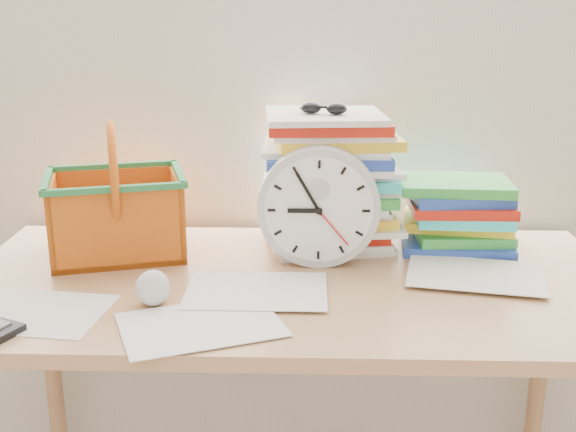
{
  "coord_description": "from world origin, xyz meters",
  "views": [
    {
      "loc": [
        0.04,
        0.18,
        1.32
      ],
      "look_at": [
        -0.0,
        1.6,
        0.89
      ],
      "focal_mm": 45.0,
      "sensor_mm": 36.0,
      "label": 1
    }
  ],
  "objects_px": {
    "desk": "(290,311)",
    "paper_stack": "(330,180)",
    "clock": "(319,207)",
    "book_stack": "(460,214)",
    "basket": "(115,191)"
  },
  "relations": [
    {
      "from": "book_stack",
      "to": "basket",
      "type": "bearing_deg",
      "value": -174.71
    },
    {
      "from": "clock",
      "to": "basket",
      "type": "bearing_deg",
      "value": 173.37
    },
    {
      "from": "clock",
      "to": "book_stack",
      "type": "relative_size",
      "value": 0.97
    },
    {
      "from": "paper_stack",
      "to": "basket",
      "type": "height_order",
      "value": "paper_stack"
    },
    {
      "from": "book_stack",
      "to": "basket",
      "type": "height_order",
      "value": "basket"
    },
    {
      "from": "book_stack",
      "to": "basket",
      "type": "relative_size",
      "value": 0.91
    },
    {
      "from": "paper_stack",
      "to": "clock",
      "type": "xyz_separation_m",
      "value": [
        -0.03,
        -0.14,
        -0.03
      ]
    },
    {
      "from": "clock",
      "to": "book_stack",
      "type": "height_order",
      "value": "clock"
    },
    {
      "from": "clock",
      "to": "basket",
      "type": "height_order",
      "value": "basket"
    },
    {
      "from": "desk",
      "to": "paper_stack",
      "type": "bearing_deg",
      "value": 69.15
    },
    {
      "from": "basket",
      "to": "paper_stack",
      "type": "bearing_deg",
      "value": -5.86
    },
    {
      "from": "desk",
      "to": "basket",
      "type": "bearing_deg",
      "value": 160.17
    },
    {
      "from": "paper_stack",
      "to": "basket",
      "type": "bearing_deg",
      "value": -170.11
    },
    {
      "from": "desk",
      "to": "paper_stack",
      "type": "height_order",
      "value": "paper_stack"
    },
    {
      "from": "paper_stack",
      "to": "clock",
      "type": "bearing_deg",
      "value": -101.38
    }
  ]
}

